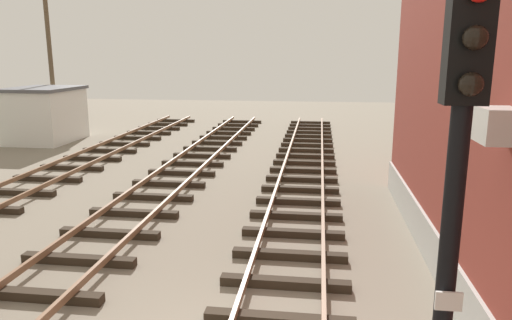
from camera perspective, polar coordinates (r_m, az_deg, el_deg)
The scene contains 3 objects.
signal_mast at distance 4.60m, azimuth 22.68°, elevation -3.35°, with size 0.36×0.40×5.04m.
control_hut at distance 26.64m, azimuth -23.89°, elevation 5.01°, with size 3.00×3.80×2.76m.
utility_pole_far at distance 28.98m, azimuth -23.37°, elevation 11.25°, with size 1.80×0.24×8.11m.
Camera 1 is at (1.10, -5.77, 4.35)m, focal length 33.49 mm.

